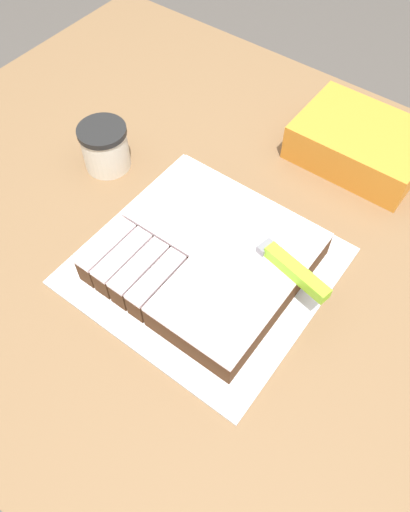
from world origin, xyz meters
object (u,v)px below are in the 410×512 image
cake_board (205,266)px  coffee_cup (105,147)px  cake (207,256)px  storage_box (360,143)px  knife (280,259)px

cake_board → coffee_cup: coffee_cup is taller
cake → storage_box: storage_box is taller
cake → knife: size_ratio=1.01×
cake → storage_box: (0.08, 0.41, 0.01)m
coffee_cup → storage_box: (0.40, 0.32, -0.01)m
coffee_cup → cake_board: bearing=-15.2°
knife → coffee_cup: coffee_cup is taller
storage_box → cake_board: bearing=-102.1°
cake → storage_box: bearing=78.2°
cake → knife: knife is taller
cake → coffee_cup: bearing=165.3°
coffee_cup → storage_box: 0.51m
cake → cake_board: bearing=-135.9°
knife → storage_box: size_ratio=1.24×
cake → storage_box: 0.41m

